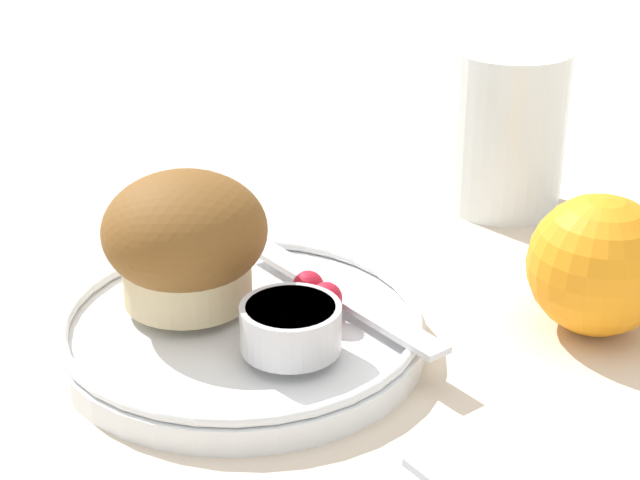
# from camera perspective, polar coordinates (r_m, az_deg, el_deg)

# --- Properties ---
(ground_plane) EXTENTS (3.00, 3.00, 0.00)m
(ground_plane) POSITION_cam_1_polar(r_m,az_deg,el_deg) (0.58, -1.11, -5.65)
(ground_plane) COLOR beige
(plate) EXTENTS (0.20, 0.20, 0.02)m
(plate) POSITION_cam_1_polar(r_m,az_deg,el_deg) (0.57, -4.18, -4.84)
(plate) COLOR white
(plate) RESTS_ON ground_plane
(muffin) EXTENTS (0.09, 0.09, 0.07)m
(muffin) POSITION_cam_1_polar(r_m,az_deg,el_deg) (0.57, -7.20, -0.04)
(muffin) COLOR beige
(muffin) RESTS_ON plate
(cream_ramekin) EXTENTS (0.05, 0.05, 0.02)m
(cream_ramekin) POSITION_cam_1_polar(r_m,az_deg,el_deg) (0.53, -1.58, -4.55)
(cream_ramekin) COLOR silver
(cream_ramekin) RESTS_ON plate
(berry_pair) EXTENTS (0.03, 0.02, 0.02)m
(berry_pair) POSITION_cam_1_polar(r_m,az_deg,el_deg) (0.57, -0.16, -2.80)
(berry_pair) COLOR #B7192D
(berry_pair) RESTS_ON plate
(butter_knife) EXTENTS (0.16, 0.02, 0.00)m
(butter_knife) POSITION_cam_1_polar(r_m,az_deg,el_deg) (0.58, 0.91, -2.82)
(butter_knife) COLOR silver
(butter_knife) RESTS_ON plate
(orange_fruit) EXTENTS (0.08, 0.08, 0.08)m
(orange_fruit) POSITION_cam_1_polar(r_m,az_deg,el_deg) (0.60, 14.64, -1.29)
(orange_fruit) COLOR orange
(orange_fruit) RESTS_ON ground_plane
(juice_glass) EXTENTS (0.08, 0.08, 0.11)m
(juice_glass) POSITION_cam_1_polar(r_m,az_deg,el_deg) (0.74, 9.94, 5.83)
(juice_glass) COLOR silver
(juice_glass) RESTS_ON ground_plane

